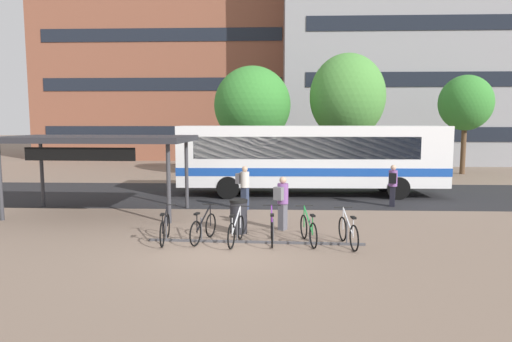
{
  "coord_description": "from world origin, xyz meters",
  "views": [
    {
      "loc": [
        1.3,
        -11.37,
        3.38
      ],
      "look_at": [
        0.7,
        4.39,
        1.62
      ],
      "focal_mm": 31.03,
      "sensor_mm": 36.0,
      "label": 1
    }
  ],
  "objects_px": {
    "parked_bicycle_black_0": "(165,229)",
    "commuter_grey_pack_2": "(244,185)",
    "parked_bicycle_silver_5": "(348,232)",
    "commuter_black_pack_1": "(393,183)",
    "parked_bicycle_green_4": "(308,230)",
    "street_tree_1": "(466,103)",
    "street_tree_2": "(252,105)",
    "commuter_grey_pack_0": "(282,199)",
    "street_tree_0": "(347,97)",
    "parked_bicycle_black_1": "(203,228)",
    "transit_shelter": "(97,141)",
    "parked_bicycle_silver_2": "(236,230)",
    "parked_bicycle_purple_3": "(272,229)",
    "trash_bin": "(239,216)",
    "city_bus": "(312,157)"
  },
  "relations": [
    {
      "from": "parked_bicycle_green_4",
      "to": "commuter_black_pack_1",
      "type": "xyz_separation_m",
      "value": [
        3.79,
        5.55,
        0.58
      ]
    },
    {
      "from": "parked_bicycle_green_4",
      "to": "trash_bin",
      "type": "relative_size",
      "value": 1.65
    },
    {
      "from": "parked_bicycle_green_4",
      "to": "street_tree_2",
      "type": "relative_size",
      "value": 0.25
    },
    {
      "from": "parked_bicycle_silver_2",
      "to": "city_bus",
      "type": "bearing_deg",
      "value": -8.59
    },
    {
      "from": "parked_bicycle_black_1",
      "to": "commuter_grey_pack_2",
      "type": "relative_size",
      "value": 0.99
    },
    {
      "from": "commuter_grey_pack_0",
      "to": "street_tree_0",
      "type": "distance_m",
      "value": 14.69
    },
    {
      "from": "parked_bicycle_black_1",
      "to": "parked_bicycle_silver_2",
      "type": "relative_size",
      "value": 0.98
    },
    {
      "from": "parked_bicycle_silver_5",
      "to": "commuter_grey_pack_2",
      "type": "bearing_deg",
      "value": 24.43
    },
    {
      "from": "transit_shelter",
      "to": "street_tree_2",
      "type": "distance_m",
      "value": 12.55
    },
    {
      "from": "parked_bicycle_green_4",
      "to": "street_tree_0",
      "type": "height_order",
      "value": "street_tree_0"
    },
    {
      "from": "trash_bin",
      "to": "parked_bicycle_silver_5",
      "type": "bearing_deg",
      "value": -23.09
    },
    {
      "from": "street_tree_0",
      "to": "parked_bicycle_silver_2",
      "type": "bearing_deg",
      "value": -109.89
    },
    {
      "from": "parked_bicycle_black_0",
      "to": "commuter_grey_pack_2",
      "type": "height_order",
      "value": "commuter_grey_pack_2"
    },
    {
      "from": "parked_bicycle_black_0",
      "to": "commuter_grey_pack_0",
      "type": "distance_m",
      "value": 3.71
    },
    {
      "from": "parked_bicycle_green_4",
      "to": "street_tree_1",
      "type": "bearing_deg",
      "value": -44.27
    },
    {
      "from": "street_tree_1",
      "to": "street_tree_0",
      "type": "bearing_deg",
      "value": -165.45
    },
    {
      "from": "city_bus",
      "to": "parked_bicycle_green_4",
      "type": "bearing_deg",
      "value": -96.32
    },
    {
      "from": "commuter_grey_pack_0",
      "to": "parked_bicycle_purple_3",
      "type": "bearing_deg",
      "value": -160.37
    },
    {
      "from": "parked_bicycle_black_1",
      "to": "commuter_grey_pack_0",
      "type": "height_order",
      "value": "commuter_grey_pack_0"
    },
    {
      "from": "trash_bin",
      "to": "street_tree_2",
      "type": "relative_size",
      "value": 0.15
    },
    {
      "from": "parked_bicycle_purple_3",
      "to": "street_tree_2",
      "type": "distance_m",
      "value": 15.57
    },
    {
      "from": "street_tree_2",
      "to": "parked_bicycle_purple_3",
      "type": "bearing_deg",
      "value": -85.29
    },
    {
      "from": "parked_bicycle_green_4",
      "to": "street_tree_0",
      "type": "xyz_separation_m",
      "value": [
        3.47,
        15.04,
        4.5
      ]
    },
    {
      "from": "street_tree_2",
      "to": "street_tree_0",
      "type": "bearing_deg",
      "value": 0.17
    },
    {
      "from": "parked_bicycle_silver_5",
      "to": "commuter_black_pack_1",
      "type": "xyz_separation_m",
      "value": [
        2.73,
        5.77,
        0.58
      ]
    },
    {
      "from": "city_bus",
      "to": "parked_bicycle_black_0",
      "type": "relative_size",
      "value": 7.01
    },
    {
      "from": "parked_bicycle_silver_5",
      "to": "street_tree_0",
      "type": "height_order",
      "value": "street_tree_0"
    },
    {
      "from": "parked_bicycle_silver_2",
      "to": "commuter_grey_pack_0",
      "type": "bearing_deg",
      "value": -28.93
    },
    {
      "from": "commuter_grey_pack_0",
      "to": "commuter_grey_pack_2",
      "type": "distance_m",
      "value": 3.52
    },
    {
      "from": "city_bus",
      "to": "parked_bicycle_black_1",
      "type": "bearing_deg",
      "value": -115.4
    },
    {
      "from": "parked_bicycle_purple_3",
      "to": "commuter_grey_pack_0",
      "type": "distance_m",
      "value": 1.63
    },
    {
      "from": "parked_bicycle_black_1",
      "to": "transit_shelter",
      "type": "bearing_deg",
      "value": 66.69
    },
    {
      "from": "parked_bicycle_silver_2",
      "to": "commuter_grey_pack_0",
      "type": "xyz_separation_m",
      "value": [
        1.31,
        1.63,
        0.59
      ]
    },
    {
      "from": "parked_bicycle_silver_2",
      "to": "street_tree_1",
      "type": "xyz_separation_m",
      "value": [
        13.39,
        17.21,
        4.19
      ]
    },
    {
      "from": "commuter_black_pack_1",
      "to": "trash_bin",
      "type": "relative_size",
      "value": 1.63
    },
    {
      "from": "transit_shelter",
      "to": "commuter_black_pack_1",
      "type": "xyz_separation_m",
      "value": [
        11.14,
        1.87,
        -1.73
      ]
    },
    {
      "from": "parked_bicycle_black_0",
      "to": "street_tree_2",
      "type": "height_order",
      "value": "street_tree_2"
    },
    {
      "from": "parked_bicycle_silver_2",
      "to": "parked_bicycle_silver_5",
      "type": "relative_size",
      "value": 1.0
    },
    {
      "from": "parked_bicycle_black_0",
      "to": "parked_bicycle_purple_3",
      "type": "distance_m",
      "value": 3.01
    },
    {
      "from": "city_bus",
      "to": "street_tree_1",
      "type": "distance_m",
      "value": 14.03
    },
    {
      "from": "commuter_grey_pack_2",
      "to": "trash_bin",
      "type": "relative_size",
      "value": 1.64
    },
    {
      "from": "city_bus",
      "to": "street_tree_0",
      "type": "relative_size",
      "value": 1.61
    },
    {
      "from": "parked_bicycle_green_4",
      "to": "commuter_grey_pack_2",
      "type": "height_order",
      "value": "commuter_grey_pack_2"
    },
    {
      "from": "city_bus",
      "to": "street_tree_2",
      "type": "xyz_separation_m",
      "value": [
        -3.05,
        6.7,
        2.61
      ]
    },
    {
      "from": "parked_bicycle_silver_2",
      "to": "parked_bicycle_black_1",
      "type": "bearing_deg",
      "value": 86.86
    },
    {
      "from": "parked_bicycle_black_0",
      "to": "parked_bicycle_silver_2",
      "type": "xyz_separation_m",
      "value": [
        2.02,
        -0.1,
        0.0
      ]
    },
    {
      "from": "transit_shelter",
      "to": "parked_bicycle_green_4",
      "type": "bearing_deg",
      "value": -24.42
    },
    {
      "from": "commuter_black_pack_1",
      "to": "street_tree_0",
      "type": "bearing_deg",
      "value": 20.23
    },
    {
      "from": "street_tree_1",
      "to": "street_tree_2",
      "type": "height_order",
      "value": "street_tree_2"
    },
    {
      "from": "commuter_grey_pack_2",
      "to": "commuter_grey_pack_0",
      "type": "bearing_deg",
      "value": -37.17
    }
  ]
}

